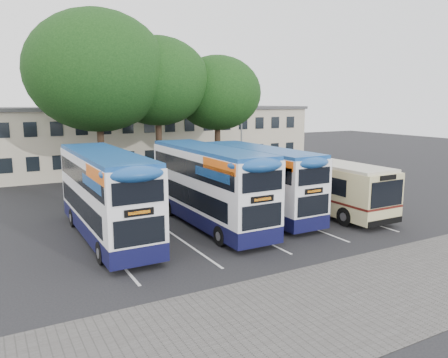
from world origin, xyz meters
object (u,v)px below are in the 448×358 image
Objects in this scene: tree_left at (97,71)px; tree_mid at (157,81)px; bus_dd_mid at (209,183)px; lamp_post at (242,119)px; bus_single at (318,181)px; bus_dd_right at (259,178)px; bus_dd_left at (106,191)px; tree_right at (217,93)px.

tree_left reaches higher than tree_mid.
tree_left is 1.28× the size of bus_dd_mid.
lamp_post is at bearing 9.73° from tree_left.
bus_dd_right is at bearing 171.59° from bus_single.
bus_dd_mid is at bearing -3.75° from bus_dd_left.
tree_mid is at bearing 179.34° from tree_right.
bus_dd_right is (6.45, -11.63, -6.63)m from tree_left.
bus_dd_right is (9.08, 0.14, -0.14)m from bus_dd_left.
bus_dd_right reaches higher than bus_single.
tree_mid reaches higher than tree_right.
tree_left is at bearing 77.43° from bus_dd_left.
bus_dd_mid is 3.63m from bus_dd_right.
tree_right is at bearing -0.80° from tree_left.
bus_dd_mid is 1.06× the size of bus_dd_right.
bus_dd_left is at bearing 178.00° from bus_single.
bus_dd_mid is 7.67m from bus_single.
bus_dd_left is at bearing -139.14° from lamp_post.
lamp_post is 0.87× the size of bus_dd_left.
bus_dd_mid is (-10.84, -14.48, -2.71)m from lamp_post.
tree_right is 17.74m from bus_dd_left.
tree_left is 1.28× the size of bus_dd_left.
lamp_post is 0.87× the size of bus_dd_mid.
lamp_post is at bearing 62.60° from bus_dd_right.
tree_mid is 5.31m from tree_right.
bus_dd_left is 13.15m from bus_single.
lamp_post is 0.78× the size of tree_mid.
bus_dd_mid is at bearing -120.07° from tree_right.
tree_right is (-3.90, -2.49, 2.31)m from lamp_post.
tree_mid is 14.92m from bus_dd_left.
tree_left is 14.86m from bus_dd_right.
tree_mid is (4.56, -0.08, -0.62)m from tree_left.
bus_dd_mid is at bearing 179.25° from bus_single.
tree_left reaches higher than bus_dd_mid.
tree_right is at bearing 93.32° from bus_single.
bus_dd_mid reaches higher than bus_single.
tree_left is 14.05m from bus_dd_mid.
bus_single is at bearing -0.75° from bus_dd_mid.
tree_left is at bearing 130.65° from bus_single.
tree_mid is 15.00m from bus_single.
bus_single is at bearing -8.41° from bus_dd_right.
tree_mid is 1.13× the size of bus_dd_left.
tree_mid is (-9.14, -2.43, 3.16)m from lamp_post.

